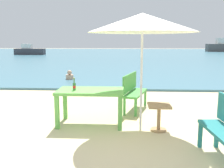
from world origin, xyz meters
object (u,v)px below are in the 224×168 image
Objects in this scene: picnic_table_green at (90,95)px; bench_green_left at (133,89)px; swimmer_person at (70,76)px; boat_cargo_ship at (29,51)px; patio_umbrella at (142,23)px; beer_bottle_amber at (74,86)px; side_table_wood at (159,114)px.

picnic_table_green is 1.12× the size of bench_green_left.
boat_cargo_ship is at bearing 115.64° from swimmer_person.
boat_cargo_ship is at bearing 115.44° from patio_umbrella.
swimmer_person is at bearing 120.24° from bench_green_left.
beer_bottle_amber is at bearing -134.99° from bench_green_left.
picnic_table_green is 1.53m from bench_green_left.
picnic_table_green is at bearing 164.69° from patio_umbrella.
boat_cargo_ship is (-12.62, 25.29, 0.04)m from bench_green_left.
patio_umbrella is 5.61× the size of swimmer_person.
bench_green_left is (0.94, 1.20, -0.11)m from picnic_table_green.
boat_cargo_ship is at bearing 113.80° from picnic_table_green.
picnic_table_green is 1.48m from side_table_wood.
picnic_table_green reaches higher than side_table_wood.
bench_green_left is 5.45m from swimmer_person.
side_table_wood is at bearing -62.72° from swimmer_person.
beer_bottle_amber reaches higher than bench_green_left.
side_table_wood is at bearing -6.46° from patio_umbrella.
patio_umbrella is at bearing 173.54° from side_table_wood.
beer_bottle_amber is 1.83m from bench_green_left.
side_table_wood reaches higher than swimmer_person.
beer_bottle_amber is 28.89m from boat_cargo_ship.
bench_green_left reaches higher than side_table_wood.
bench_green_left is at bearing 107.16° from side_table_wood.
boat_cargo_ship is at bearing 116.53° from bench_green_left.
bench_green_left is at bearing -63.47° from boat_cargo_ship.
picnic_table_green is 2.59× the size of side_table_wood.
beer_bottle_amber is 0.65× the size of swimmer_person.
swimmer_person is (-1.47, 5.97, -0.61)m from beer_bottle_amber.
beer_bottle_amber reaches higher than picnic_table_green.
patio_umbrella is (1.38, -0.21, 1.26)m from beer_bottle_amber.
bench_green_left is at bearing -59.76° from swimmer_person.
patio_umbrella is 0.60× the size of boat_cargo_ship.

